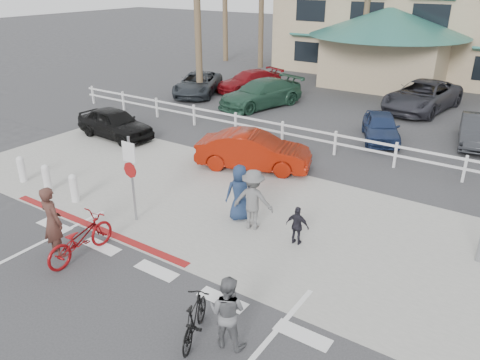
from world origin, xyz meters
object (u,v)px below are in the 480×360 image
Objects in this scene: sign_post at (132,175)px; bike_red at (80,238)px; car_red_compact at (115,123)px; car_white_sedan at (254,151)px; bike_black at (195,319)px.

sign_post is 1.41× the size of bike_red.
car_white_sedan is at bearing -83.52° from car_red_compact.
sign_post is at bearing -85.14° from bike_red.
car_white_sedan is 7.01m from car_red_compact.
sign_post is 0.76× the size of car_red_compact.
car_red_compact is at bearing -57.59° from bike_black.
car_red_compact is at bearing 141.58° from sign_post.
car_red_compact is (-10.78, 7.80, 0.19)m from bike_black.
bike_black is at bearing -122.35° from car_red_compact.
car_white_sedan is at bearing -86.82° from bike_black.
bike_red is at bearing 157.38° from car_white_sedan.
car_red_compact is at bearing -49.93° from bike_red.
car_white_sedan is (-3.79, 8.16, 0.23)m from bike_black.
sign_post reaches higher than car_red_compact.
car_white_sedan is 1.09× the size of car_red_compact.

